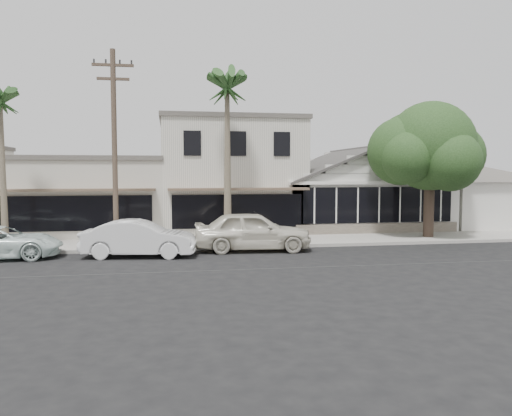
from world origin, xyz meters
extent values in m
plane|color=black|center=(0.00, 0.00, 0.00)|extent=(140.00, 140.00, 0.00)
cube|color=#9E9991|center=(-8.00, 6.75, 0.07)|extent=(90.00, 3.50, 0.15)
cube|color=silver|center=(5.00, 12.50, 1.50)|extent=(10.00, 8.00, 3.00)
cube|color=black|center=(5.00, 8.44, 1.75)|extent=(8.80, 0.10, 2.00)
cube|color=#60564C|center=(5.00, 8.45, 0.35)|extent=(9.60, 0.18, 0.70)
cube|color=silver|center=(13.20, 11.50, 1.50)|extent=(6.00, 6.00, 3.00)
cube|color=silver|center=(-3.00, 13.50, 3.25)|extent=(8.00, 10.00, 6.50)
cube|color=beige|center=(-12.00, 13.50, 2.10)|extent=(10.00, 10.00, 4.20)
cylinder|color=brown|center=(-9.00, 5.20, 4.50)|extent=(0.24, 0.24, 9.00)
cube|color=brown|center=(-9.00, 5.20, 8.30)|extent=(1.80, 0.12, 0.12)
cube|color=brown|center=(-9.00, 5.20, 7.70)|extent=(1.40, 0.12, 0.12)
imported|color=beige|center=(-2.89, 4.36, 0.91)|extent=(5.49, 2.57, 1.82)
imported|color=white|center=(-7.89, 3.58, 0.78)|extent=(4.93, 2.29, 1.56)
cylinder|color=#45352A|center=(7.00, 6.55, 1.44)|extent=(0.54, 0.54, 2.89)
sphere|color=#1B3616|center=(7.00, 6.55, 4.96)|extent=(4.69, 4.69, 4.69)
sphere|color=#1B3616|center=(8.62, 7.09, 4.51)|extent=(3.43, 3.43, 3.43)
sphere|color=#1B3616|center=(5.55, 6.91, 4.69)|extent=(3.61, 3.61, 3.61)
sphere|color=#1B3616|center=(7.36, 5.20, 4.15)|extent=(3.07, 3.07, 3.07)
sphere|color=#1B3616|center=(6.46, 8.00, 5.23)|extent=(3.25, 3.25, 3.25)
sphere|color=#1B3616|center=(8.08, 7.82, 5.59)|extent=(2.89, 2.89, 2.89)
sphere|color=#1B3616|center=(5.37, 5.83, 4.33)|extent=(2.71, 2.71, 2.71)
cone|color=#726651|center=(-3.77, 6.60, 3.78)|extent=(0.41, 0.41, 7.55)
cone|color=#726651|center=(-13.93, 5.98, 3.29)|extent=(0.33, 0.33, 6.57)
camera|label=1|loc=(-6.64, -17.92, 3.59)|focal=35.00mm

